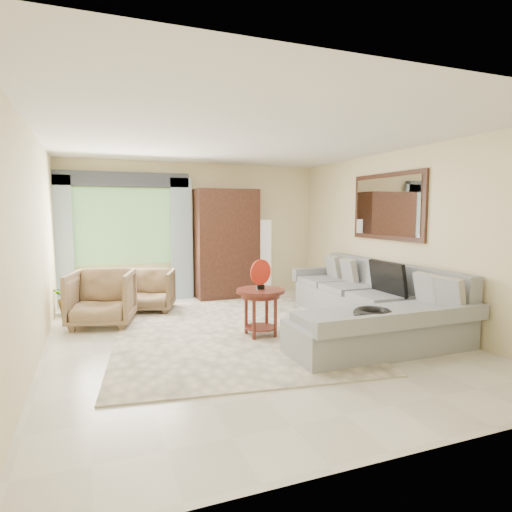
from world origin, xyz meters
name	(u,v)px	position (x,y,z in m)	size (l,w,h in m)	color
ground	(248,337)	(0.00, 0.00, 0.00)	(6.00, 6.00, 0.00)	silver
area_rug	(229,332)	(-0.17, 0.30, 0.01)	(3.00, 4.00, 0.02)	beige
sectional_sofa	(368,308)	(1.78, -0.18, 0.28)	(2.30, 3.46, 0.90)	gray
tv_screen	(388,278)	(2.05, -0.24, 0.72)	(0.06, 0.74, 0.48)	black
garden_hose	(373,313)	(1.00, -1.33, 0.55)	(0.43, 0.43, 0.09)	black
coffee_table	(261,312)	(0.17, -0.03, 0.34)	(0.65, 0.65, 0.65)	#461C12
red_disc	(261,272)	(0.17, -0.03, 0.88)	(0.34, 0.34, 0.03)	red
armchair_left	(102,298)	(-1.80, 1.34, 0.41)	(0.87, 0.90, 0.82)	olive
armchair_right	(150,291)	(-1.01, 2.02, 0.35)	(0.75, 0.77, 0.70)	brown
potted_plant	(70,297)	(-2.26, 2.27, 0.28)	(0.51, 0.44, 0.57)	#999999
armoire	(227,244)	(0.55, 2.72, 1.05)	(1.20, 0.55, 2.10)	black
floor_lamp	(263,257)	(1.35, 2.78, 0.75)	(0.24, 0.24, 1.50)	silver
window	(123,226)	(-1.35, 2.97, 1.40)	(1.80, 0.04, 1.40)	#669E59
curtain_left	(61,242)	(-2.40, 2.88, 1.15)	(0.40, 0.08, 2.30)	#9EB7CC
curtain_right	(181,239)	(-0.30, 2.88, 1.15)	(0.40, 0.08, 2.30)	#9EB7CC
valance	(122,179)	(-1.35, 2.90, 2.25)	(2.40, 0.12, 0.26)	#1E232D
wall_mirror	(387,207)	(2.46, 0.35, 1.75)	(0.05, 1.70, 1.05)	black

